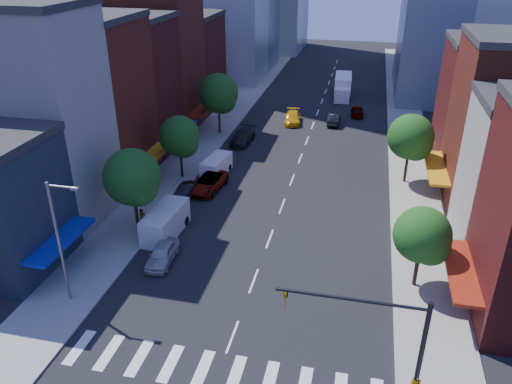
# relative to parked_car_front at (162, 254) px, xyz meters

# --- Properties ---
(ground) EXTENTS (220.00, 220.00, 0.00)m
(ground) POSITION_rel_parked_car_front_xyz_m (7.50, -6.84, -0.74)
(ground) COLOR black
(ground) RESTS_ON ground
(sidewalk_left) EXTENTS (5.00, 120.00, 0.15)m
(sidewalk_left) POSITION_rel_parked_car_front_xyz_m (-5.00, 33.16, -0.67)
(sidewalk_left) COLOR gray
(sidewalk_left) RESTS_ON ground
(sidewalk_right) EXTENTS (5.00, 120.00, 0.15)m
(sidewalk_right) POSITION_rel_parked_car_front_xyz_m (20.00, 33.16, -0.67)
(sidewalk_right) COLOR gray
(sidewalk_right) RESTS_ON ground
(crosswalk) EXTENTS (19.00, 3.00, 0.01)m
(crosswalk) POSITION_rel_parked_car_front_xyz_m (7.50, -9.84, -0.74)
(crosswalk) COLOR silver
(crosswalk) RESTS_ON ground
(bldg_left_1) EXTENTS (12.00, 8.00, 18.00)m
(bldg_left_1) POSITION_rel_parked_car_front_xyz_m (-13.50, 5.16, 8.26)
(bldg_left_1) COLOR silver
(bldg_left_1) RESTS_ON ground
(bldg_left_2) EXTENTS (12.00, 9.00, 16.00)m
(bldg_left_2) POSITION_rel_parked_car_front_xyz_m (-13.50, 13.66, 7.26)
(bldg_left_2) COLOR maroon
(bldg_left_2) RESTS_ON ground
(bldg_left_3) EXTENTS (12.00, 8.00, 15.00)m
(bldg_left_3) POSITION_rel_parked_car_front_xyz_m (-13.50, 22.16, 6.76)
(bldg_left_3) COLOR #4F1314
(bldg_left_3) RESTS_ON ground
(bldg_left_4) EXTENTS (12.00, 9.00, 17.00)m
(bldg_left_4) POSITION_rel_parked_car_front_xyz_m (-13.50, 30.66, 7.76)
(bldg_left_4) COLOR maroon
(bldg_left_4) RESTS_ON ground
(bldg_left_5) EXTENTS (12.00, 10.00, 13.00)m
(bldg_left_5) POSITION_rel_parked_car_front_xyz_m (-13.50, 40.16, 5.76)
(bldg_left_5) COLOR #4F1314
(bldg_left_5) RESTS_ON ground
(bldg_right_3) EXTENTS (12.00, 10.00, 13.00)m
(bldg_right_3) POSITION_rel_parked_car_front_xyz_m (28.50, 27.16, 5.76)
(bldg_right_3) COLOR #4F1314
(bldg_right_3) RESTS_ON ground
(traffic_signal) EXTENTS (7.24, 2.24, 8.00)m
(traffic_signal) POSITION_rel_parked_car_front_xyz_m (17.44, -11.34, 3.41)
(traffic_signal) COLOR black
(traffic_signal) RESTS_ON sidewalk_right
(streetlight) EXTENTS (2.25, 0.25, 9.00)m
(streetlight) POSITION_rel_parked_car_front_xyz_m (-4.31, -5.84, 4.53)
(streetlight) COLOR slate
(streetlight) RESTS_ON sidewalk_left
(tree_left_near) EXTENTS (4.80, 4.80, 7.30)m
(tree_left_near) POSITION_rel_parked_car_front_xyz_m (-3.85, 4.09, 4.12)
(tree_left_near) COLOR black
(tree_left_near) RESTS_ON sidewalk_left
(tree_left_mid) EXTENTS (4.20, 4.20, 6.65)m
(tree_left_mid) POSITION_rel_parked_car_front_xyz_m (-3.85, 15.09, 3.78)
(tree_left_mid) COLOR black
(tree_left_mid) RESTS_ON sidewalk_left
(tree_left_far) EXTENTS (5.00, 5.00, 7.75)m
(tree_left_far) POSITION_rel_parked_car_front_xyz_m (-3.85, 29.09, 4.46)
(tree_left_far) COLOR black
(tree_left_far) RESTS_ON sidewalk_left
(tree_right_near) EXTENTS (4.00, 4.00, 6.20)m
(tree_right_near) POSITION_rel_parked_car_front_xyz_m (19.15, 1.09, 3.45)
(tree_right_near) COLOR black
(tree_right_near) RESTS_ON sidewalk_right
(tree_right_far) EXTENTS (4.60, 4.60, 7.20)m
(tree_right_far) POSITION_rel_parked_car_front_xyz_m (19.15, 19.09, 4.12)
(tree_right_far) COLOR black
(tree_right_far) RESTS_ON sidewalk_right
(parked_car_front) EXTENTS (1.97, 4.44, 1.49)m
(parked_car_front) POSITION_rel_parked_car_front_xyz_m (0.00, 0.00, 0.00)
(parked_car_front) COLOR #9FA0A4
(parked_car_front) RESTS_ON ground
(parked_car_second) EXTENTS (1.90, 4.15, 1.32)m
(parked_car_second) POSITION_rel_parked_car_front_xyz_m (-2.00, 10.82, -0.08)
(parked_car_second) COLOR black
(parked_car_second) RESTS_ON ground
(parked_car_third) EXTENTS (3.16, 5.83, 1.55)m
(parked_car_third) POSITION_rel_parked_car_front_xyz_m (-0.41, 13.05, 0.03)
(parked_car_third) COLOR #999999
(parked_car_third) RESTS_ON ground
(parked_car_rear) EXTENTS (2.47, 5.46, 1.55)m
(parked_car_rear) POSITION_rel_parked_car_front_xyz_m (-0.25, 26.60, 0.03)
(parked_car_rear) COLOR black
(parked_car_rear) RESTS_ON ground
(cargo_van_near) EXTENTS (2.51, 5.64, 2.36)m
(cargo_van_near) POSITION_rel_parked_car_front_xyz_m (-1.33, 3.86, 0.42)
(cargo_van_near) COLOR silver
(cargo_van_near) RESTS_ON ground
(cargo_van_far) EXTENTS (2.44, 4.80, 1.95)m
(cargo_van_far) POSITION_rel_parked_car_front_xyz_m (-0.72, 16.72, 0.22)
(cargo_van_far) COLOR white
(cargo_van_far) RESTS_ON ground
(taxi) EXTENTS (2.67, 5.30, 1.48)m
(taxi) POSITION_rel_parked_car_front_xyz_m (4.61, 35.65, -0.00)
(taxi) COLOR #E2A50B
(taxi) RESTS_ON ground
(traffic_car_oncoming) EXTENTS (1.56, 4.42, 1.46)m
(traffic_car_oncoming) POSITION_rel_parked_car_front_xyz_m (10.22, 36.42, -0.01)
(traffic_car_oncoming) COLOR black
(traffic_car_oncoming) RESTS_ON ground
(traffic_car_far) EXTENTS (1.97, 4.30, 1.43)m
(traffic_car_far) POSITION_rel_parked_car_front_xyz_m (13.19, 40.91, -0.03)
(traffic_car_far) COLOR #999999
(traffic_car_far) RESTS_ON ground
(box_truck) EXTENTS (2.92, 8.55, 3.40)m
(box_truck) POSITION_rel_parked_car_front_xyz_m (10.42, 50.26, 0.87)
(box_truck) COLOR white
(box_truck) RESTS_ON ground
(pedestrian_near) EXTENTS (0.60, 0.71, 1.65)m
(pedestrian_near) POSITION_rel_parked_car_front_xyz_m (-3.71, 4.58, 0.23)
(pedestrian_near) COLOR #999999
(pedestrian_near) RESTS_ON sidewalk_left
(pedestrian_far) EXTENTS (0.80, 0.95, 1.73)m
(pedestrian_far) POSITION_rel_parked_car_front_xyz_m (-6.34, 9.39, 0.27)
(pedestrian_far) COLOR #999999
(pedestrian_far) RESTS_ON sidewalk_left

